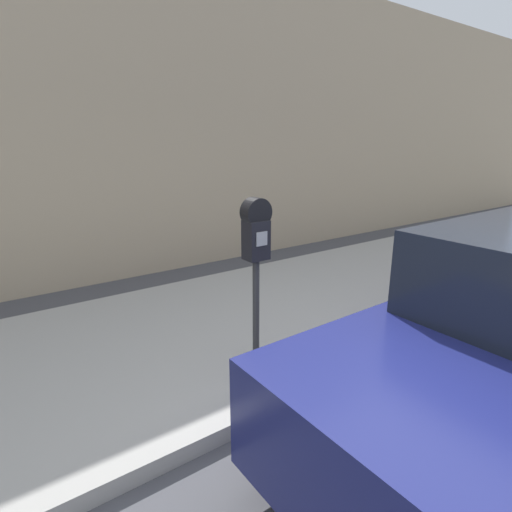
% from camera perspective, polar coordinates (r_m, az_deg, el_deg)
% --- Properties ---
extents(ground_plane, '(60.00, 60.00, 0.00)m').
position_cam_1_polar(ground_plane, '(3.10, 23.33, -23.91)').
color(ground_plane, '#47474C').
extents(sidewalk, '(24.00, 2.80, 0.13)m').
position_cam_1_polar(sidewalk, '(4.37, -1.97, -9.24)').
color(sidewalk, '#9E9B96').
rests_on(sidewalk, ground_plane).
extents(building_facade, '(24.00, 0.30, 4.52)m').
position_cam_1_polar(building_facade, '(6.16, -15.52, 18.56)').
color(building_facade, tan).
rests_on(building_facade, ground_plane).
extents(parking_meter, '(0.22, 0.15, 1.41)m').
position_cam_1_polar(parking_meter, '(3.05, 0.00, 1.69)').
color(parking_meter, '#2D2D30').
rests_on(parking_meter, sidewalk).
extents(fire_hydrant, '(0.22, 0.22, 0.82)m').
position_cam_1_polar(fire_hydrant, '(5.72, 30.00, -0.25)').
color(fire_hydrant, red).
rests_on(fire_hydrant, sidewalk).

